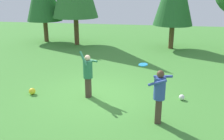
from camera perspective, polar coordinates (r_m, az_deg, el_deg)
name	(u,v)px	position (r m, az deg, el deg)	size (l,w,h in m)	color
ground_plane	(97,94)	(9.73, -3.51, -5.51)	(40.00, 40.00, 0.00)	#478C38
person_thrower	(88,72)	(9.21, -5.47, -0.55)	(0.65, 0.65, 1.78)	#4C382D
person_catcher	(159,92)	(7.49, 10.67, -5.01)	(0.71, 0.67, 1.66)	#4C382D
frisbee	(143,65)	(7.46, 7.05, 1.21)	(0.38, 0.38, 0.05)	#2393D1
ball_yellow	(32,91)	(10.13, -17.61, -4.61)	(0.25, 0.25, 0.25)	yellow
ball_white	(182,97)	(9.54, 15.49, -5.97)	(0.21, 0.21, 0.21)	white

